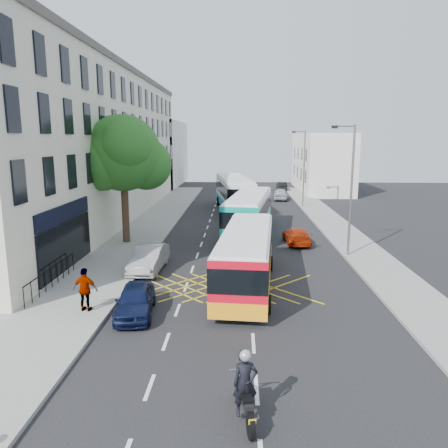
# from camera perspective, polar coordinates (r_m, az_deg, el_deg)

# --- Properties ---
(ground) EXTENTS (120.00, 120.00, 0.00)m
(ground) POSITION_cam_1_polar(r_m,az_deg,el_deg) (16.52, 3.86, -15.24)
(ground) COLOR black
(ground) RESTS_ON ground
(pavement_left) EXTENTS (5.00, 70.00, 0.15)m
(pavement_left) POSITION_cam_1_polar(r_m,az_deg,el_deg) (31.68, -12.58, -2.40)
(pavement_left) COLOR gray
(pavement_left) RESTS_ON ground
(pavement_right) EXTENTS (3.00, 70.00, 0.15)m
(pavement_right) POSITION_cam_1_polar(r_m,az_deg,el_deg) (31.70, 16.69, -2.59)
(pavement_right) COLOR gray
(pavement_right) RESTS_ON ground
(terrace_main) EXTENTS (8.30, 45.00, 13.50)m
(terrace_main) POSITION_cam_1_polar(r_m,az_deg,el_deg) (41.53, -17.14, 9.84)
(terrace_main) COLOR beige
(terrace_main) RESTS_ON ground
(terrace_far) EXTENTS (8.00, 20.00, 10.00)m
(terrace_far) POSITION_cam_1_polar(r_m,az_deg,el_deg) (71.12, -9.00, 9.09)
(terrace_far) COLOR silver
(terrace_far) RESTS_ON ground
(building_right) EXTENTS (6.00, 18.00, 8.00)m
(building_right) POSITION_cam_1_polar(r_m,az_deg,el_deg) (63.94, 12.54, 7.86)
(building_right) COLOR silver
(building_right) RESTS_ON ground
(street_tree) EXTENTS (6.30, 5.70, 8.80)m
(street_tree) POSITION_cam_1_polar(r_m,az_deg,el_deg) (30.82, -13.11, 8.90)
(street_tree) COLOR #382619
(street_tree) RESTS_ON pavement_left
(lamp_near) EXTENTS (1.45, 0.15, 8.00)m
(lamp_near) POSITION_cam_1_polar(r_m,az_deg,el_deg) (27.76, 16.14, 5.07)
(lamp_near) COLOR slate
(lamp_near) RESTS_ON pavement_right
(lamp_far) EXTENTS (1.45, 0.15, 8.00)m
(lamp_far) POSITION_cam_1_polar(r_m,az_deg,el_deg) (47.36, 10.30, 7.65)
(lamp_far) COLOR slate
(lamp_far) RESTS_ON pavement_right
(railings) EXTENTS (0.08, 5.60, 1.14)m
(railings) POSITION_cam_1_polar(r_m,az_deg,el_deg) (23.05, -21.61, -6.35)
(railings) COLOR black
(railings) RESTS_ON pavement_left
(bus_near) EXTENTS (3.24, 10.41, 2.88)m
(bus_near) POSITION_cam_1_polar(r_m,az_deg,el_deg) (21.83, 2.96, -4.34)
(bus_near) COLOR silver
(bus_near) RESTS_ON ground
(bus_mid) EXTENTS (4.13, 11.40, 3.14)m
(bus_mid) POSITION_cam_1_polar(r_m,az_deg,el_deg) (33.71, 3.28, 1.40)
(bus_mid) COLOR silver
(bus_mid) RESTS_ON ground
(bus_far) EXTENTS (4.40, 12.30, 3.38)m
(bus_far) POSITION_cam_1_polar(r_m,az_deg,el_deg) (45.59, 1.34, 4.12)
(bus_far) COLOR silver
(bus_far) RESTS_ON ground
(motorbike) EXTENTS (0.79, 2.23, 1.99)m
(motorbike) POSITION_cam_1_polar(r_m,az_deg,el_deg) (12.19, 2.76, -20.50)
(motorbike) COLOR black
(motorbike) RESTS_ON ground
(parked_car_blue) EXTENTS (1.92, 3.90, 1.28)m
(parked_car_blue) POSITION_cam_1_polar(r_m,az_deg,el_deg) (18.99, -11.52, -9.73)
(parked_car_blue) COLOR #0D1537
(parked_car_blue) RESTS_ON ground
(parked_car_silver) EXTENTS (1.68, 4.37, 1.42)m
(parked_car_silver) POSITION_cam_1_polar(r_m,az_deg,el_deg) (24.93, -9.77, -4.44)
(parked_car_silver) COLOR #95979C
(parked_car_silver) RESTS_ON ground
(red_hatchback) EXTENTS (1.80, 4.04, 1.15)m
(red_hatchback) POSITION_cam_1_polar(r_m,az_deg,el_deg) (31.27, 9.48, -1.52)
(red_hatchback) COLOR #AE2707
(red_hatchback) RESTS_ON ground
(distant_car_grey) EXTENTS (2.06, 4.33, 1.19)m
(distant_car_grey) POSITION_cam_1_polar(r_m,az_deg,el_deg) (60.80, 3.19, 4.73)
(distant_car_grey) COLOR #44474C
(distant_car_grey) RESTS_ON ground
(distant_car_silver) EXTENTS (2.10, 4.29, 1.41)m
(distant_car_silver) POSITION_cam_1_polar(r_m,az_deg,el_deg) (53.46, 7.39, 3.90)
(distant_car_silver) COLOR #B0B3B8
(distant_car_silver) RESTS_ON ground
(distant_car_dark) EXTENTS (1.35, 3.80, 1.25)m
(distant_car_dark) POSITION_cam_1_polar(r_m,az_deg,el_deg) (63.16, 7.53, 4.92)
(distant_car_dark) COLOR black
(distant_car_dark) RESTS_ON ground
(pedestrian_far) EXTENTS (1.15, 0.61, 1.87)m
(pedestrian_far) POSITION_cam_1_polar(r_m,az_deg,el_deg) (19.43, -17.66, -8.16)
(pedestrian_far) COLOR gray
(pedestrian_far) RESTS_ON pavement_left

